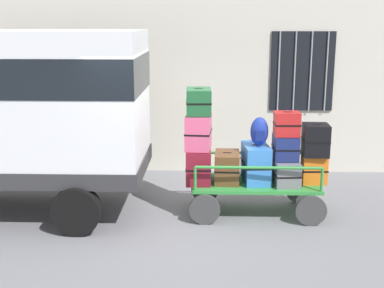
% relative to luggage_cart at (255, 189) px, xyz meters
% --- Properties ---
extents(ground_plane, '(40.00, 40.00, 0.00)m').
position_rel_luggage_cart_xyz_m(ground_plane, '(-1.15, -0.29, -0.39)').
color(ground_plane, slate).
extents(building_wall, '(12.00, 0.38, 5.00)m').
position_rel_luggage_cart_xyz_m(building_wall, '(-1.15, 2.43, 2.10)').
color(building_wall, beige).
rests_on(building_wall, ground).
extents(luggage_cart, '(2.03, 1.03, 0.51)m').
position_rel_luggage_cart_xyz_m(luggage_cart, '(0.00, 0.00, 0.00)').
color(luggage_cart, '#2D8438').
rests_on(luggage_cart, ground).
extents(cart_railing, '(1.90, 0.90, 0.38)m').
position_rel_luggage_cart_xyz_m(cart_railing, '(0.00, -0.00, 0.42)').
color(cart_railing, '#2D8438').
rests_on(cart_railing, luggage_cart).
extents(suitcase_left_bottom, '(0.40, 0.66, 0.53)m').
position_rel_luggage_cart_xyz_m(suitcase_left_bottom, '(-0.89, 0.01, 0.38)').
color(suitcase_left_bottom, maroon).
rests_on(suitcase_left_bottom, luggage_cart).
extents(suitcase_left_middle, '(0.42, 0.58, 0.53)m').
position_rel_luggage_cart_xyz_m(suitcase_left_middle, '(-0.89, -0.01, 0.91)').
color(suitcase_left_middle, '#CC4C72').
rests_on(suitcase_left_middle, suitcase_left_bottom).
extents(suitcase_left_top, '(0.40, 0.55, 0.39)m').
position_rel_luggage_cart_xyz_m(suitcase_left_top, '(-0.89, 0.04, 1.37)').
color(suitcase_left_top, '#194C28').
rests_on(suitcase_left_top, suitcase_left_middle).
extents(suitcase_midleft_bottom, '(0.41, 0.59, 0.47)m').
position_rel_luggage_cart_xyz_m(suitcase_midleft_bottom, '(-0.44, 0.01, 0.35)').
color(suitcase_midleft_bottom, brown).
rests_on(suitcase_midleft_bottom, luggage_cart).
extents(suitcase_center_bottom, '(0.44, 0.72, 0.59)m').
position_rel_luggage_cart_xyz_m(suitcase_center_bottom, '(-0.00, 0.04, 0.41)').
color(suitcase_center_bottom, '#3372C6').
rests_on(suitcase_center_bottom, luggage_cart).
extents(suitcase_midright_bottom, '(0.43, 0.75, 0.37)m').
position_rel_luggage_cart_xyz_m(suitcase_midright_bottom, '(0.44, 0.00, 0.30)').
color(suitcase_midright_bottom, slate).
rests_on(suitcase_midright_bottom, luggage_cart).
extents(suitcase_midright_middle, '(0.38, 0.44, 0.38)m').
position_rel_luggage_cart_xyz_m(suitcase_midright_middle, '(0.44, 0.01, 0.67)').
color(suitcase_midright_middle, navy).
rests_on(suitcase_midright_middle, suitcase_midright_bottom).
extents(suitcase_midright_top, '(0.39, 0.32, 0.37)m').
position_rel_luggage_cart_xyz_m(suitcase_midright_top, '(0.44, -0.02, 1.05)').
color(suitcase_midright_top, '#B21E1E').
rests_on(suitcase_midright_top, suitcase_midright_middle).
extents(suitcase_right_bottom, '(0.39, 0.27, 0.44)m').
position_rel_luggage_cart_xyz_m(suitcase_right_bottom, '(0.89, -0.04, 0.34)').
color(suitcase_right_bottom, orange).
rests_on(suitcase_right_bottom, luggage_cart).
extents(suitcase_right_middle, '(0.40, 0.41, 0.49)m').
position_rel_luggage_cart_xyz_m(suitcase_right_middle, '(0.89, -0.03, 0.80)').
color(suitcase_right_middle, black).
rests_on(suitcase_right_middle, suitcase_right_bottom).
extents(backpack, '(0.27, 0.22, 0.44)m').
position_rel_luggage_cart_xyz_m(backpack, '(0.03, -0.03, 0.92)').
color(backpack, navy).
rests_on(backpack, suitcase_center_bottom).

